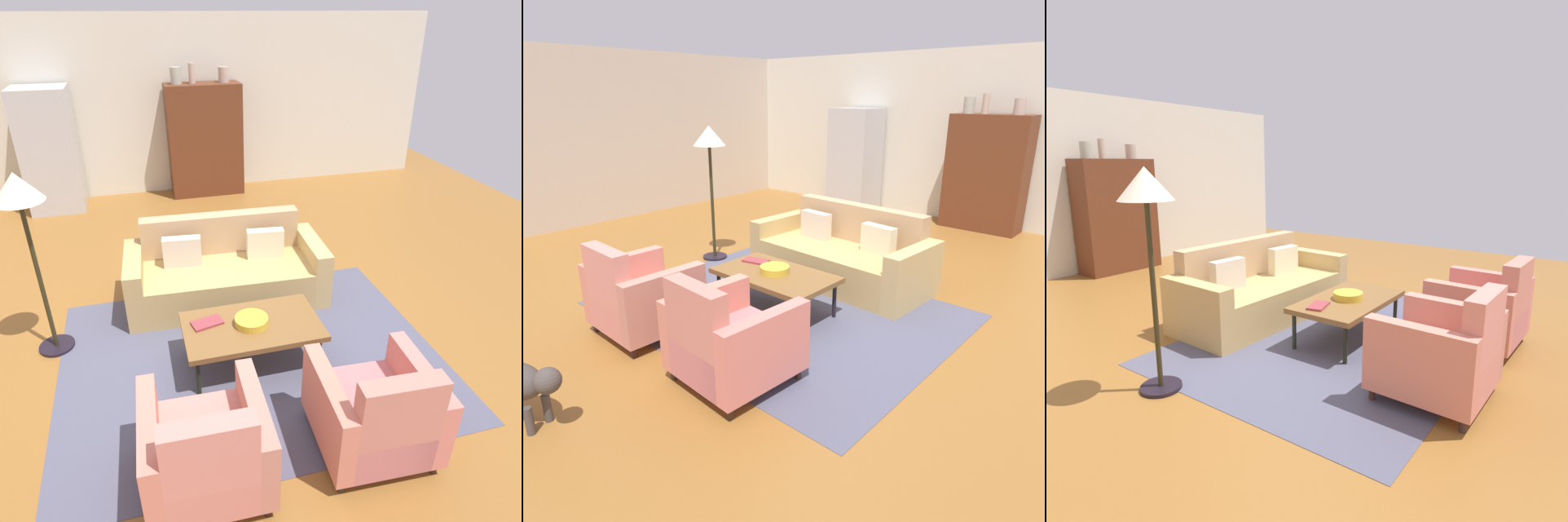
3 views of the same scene
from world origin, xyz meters
TOP-DOWN VIEW (x-y plane):
  - ground_plane at (0.00, 0.00)m, footprint 10.96×10.96m
  - wall_back at (0.00, 4.21)m, footprint 9.14×0.12m
  - area_rug at (0.15, -0.63)m, footprint 3.40×2.60m
  - couch at (0.15, 0.51)m, footprint 2.14×1.00m
  - coffee_table at (0.15, -0.68)m, footprint 1.20×0.70m
  - armchair_left at (-0.45, -1.85)m, footprint 0.83×0.83m
  - armchair_right at (0.75, -1.85)m, footprint 0.84×0.84m
  - fruit_bowl at (0.15, -0.68)m, footprint 0.29×0.29m
  - book_stack at (-0.23, -0.57)m, footprint 0.29×0.21m
  - cabinet at (0.52, 3.86)m, footprint 1.20×0.51m
  - vase_tall at (0.12, 3.86)m, footprint 0.17×0.17m
  - vase_round at (0.37, 3.86)m, footprint 0.10×0.10m
  - vase_small at (0.87, 3.86)m, footprint 0.17×0.17m
  - refrigerator at (-1.89, 3.76)m, footprint 0.80×0.73m
  - floor_lamp at (-1.59, 0.01)m, footprint 0.40×0.40m

SIDE VIEW (x-z plane):
  - ground_plane at x=0.00m, z-range 0.00..0.00m
  - area_rug at x=0.15m, z-range 0.00..0.01m
  - couch at x=0.15m, z-range -0.14..0.72m
  - armchair_left at x=-0.45m, z-range -0.10..0.78m
  - armchair_right at x=0.75m, z-range -0.10..0.78m
  - coffee_table at x=0.15m, z-range 0.17..0.59m
  - book_stack at x=-0.23m, z-range 0.41..0.44m
  - fruit_bowl at x=0.15m, z-range 0.41..0.48m
  - cabinet at x=0.52m, z-range 0.00..1.80m
  - refrigerator at x=-1.89m, z-range 0.00..1.85m
  - wall_back at x=0.00m, z-range 0.00..2.80m
  - floor_lamp at x=-1.59m, z-range 0.58..2.30m
  - vase_small at x=0.87m, z-range 1.80..2.03m
  - vase_tall at x=0.12m, z-range 1.80..2.05m
  - vase_round at x=0.37m, z-range 1.80..2.10m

